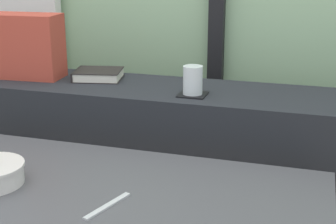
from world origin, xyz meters
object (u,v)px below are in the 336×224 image
(fork_utensil, at_px, (108,206))
(closed_book, at_px, (98,75))
(juice_glass, at_px, (193,81))
(coaster_square, at_px, (193,95))
(throw_pillow, at_px, (23,46))

(fork_utensil, bearing_deg, closed_book, 133.62)
(juice_glass, xyz_separation_m, fork_utensil, (-0.07, -0.62, -0.19))
(coaster_square, relative_size, fork_utensil, 0.59)
(coaster_square, height_order, juice_glass, juice_glass)
(juice_glass, bearing_deg, closed_book, 163.73)
(throw_pillow, bearing_deg, fork_utensil, -46.39)
(throw_pillow, xyz_separation_m, fork_utensil, (0.66, -0.70, -0.27))
(coaster_square, xyz_separation_m, closed_book, (-0.43, 0.13, 0.02))
(juice_glass, bearing_deg, fork_utensil, -96.63)
(coaster_square, relative_size, juice_glass, 0.97)
(juice_glass, height_order, fork_utensil, juice_glass)
(coaster_square, distance_m, juice_glass, 0.05)
(coaster_square, bearing_deg, fork_utensil, -96.63)
(juice_glass, distance_m, closed_book, 0.45)
(coaster_square, bearing_deg, juice_glass, -90.00)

